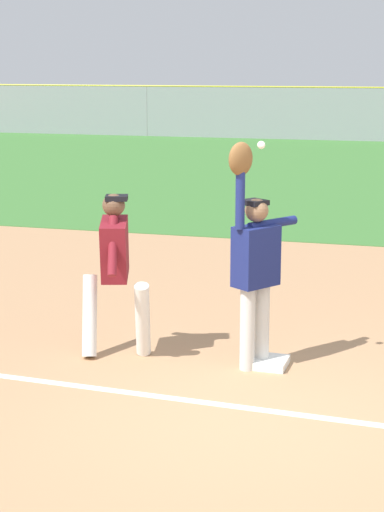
# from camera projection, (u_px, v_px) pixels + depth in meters

# --- Properties ---
(ground_plane) EXTENTS (82.92, 82.92, 0.00)m
(ground_plane) POSITION_uv_depth(u_px,v_px,m) (251.00, 414.00, 7.45)
(ground_plane) COLOR tan
(outfield_grass) EXTENTS (40.36, 19.94, 0.01)m
(outfield_grass) POSITION_uv_depth(u_px,v_px,m) (377.00, 173.00, 23.78)
(outfield_grass) COLOR #3D7533
(outfield_grass) RESTS_ON ground_plane
(first_base) EXTENTS (0.39, 0.39, 0.08)m
(first_base) POSITION_uv_depth(u_px,v_px,m) (268.00, 362.00, 8.63)
(first_base) COLOR white
(first_base) RESTS_ON ground_plane
(fielder) EXTENTS (0.60, 0.80, 2.28)m
(fielder) POSITION_uv_depth(u_px,v_px,m) (254.00, 259.00, 8.36)
(fielder) COLOR silver
(fielder) RESTS_ON ground_plane
(runner) EXTENTS (0.85, 0.83, 1.72)m
(runner) POSITION_uv_depth(u_px,v_px,m) (115.00, 264.00, 8.70)
(runner) COLOR white
(runner) RESTS_ON ground_plane
(baseball) EXTENTS (0.07, 0.07, 0.07)m
(baseball) POSITION_uv_depth(u_px,v_px,m) (261.00, 145.00, 7.95)
(baseball) COLOR white
(parked_car_black) EXTENTS (4.44, 2.19, 1.25)m
(parked_car_black) POSITION_uv_depth(u_px,v_px,m) (276.00, 117.00, 37.81)
(parked_car_black) COLOR black
(parked_car_black) RESTS_ON ground_plane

